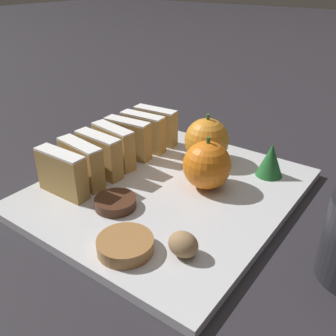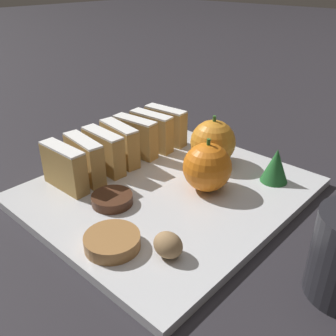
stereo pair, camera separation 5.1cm
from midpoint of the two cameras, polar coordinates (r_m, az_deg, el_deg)
The scene contains 15 objects.
ground_plane at distance 0.53m, azimuth 2.75°, elevation -4.08°, with size 6.00×6.00×0.00m, color #28262B.
serving_platter at distance 0.53m, azimuth 2.77°, elevation -3.53°, with size 0.32×0.36×0.01m.
stollen_slice_front at distance 0.52m, azimuth -12.88°, elevation -0.02°, with size 0.08×0.02×0.06m.
stollen_slice_second at distance 0.54m, azimuth -9.99°, elevation 1.29°, with size 0.08×0.03×0.06m.
stollen_slice_third at distance 0.56m, azimuth -7.24°, elevation 2.48°, with size 0.08×0.03×0.06m.
stollen_slice_fourth at distance 0.58m, azimuth -4.90°, elevation 3.67°, with size 0.08×0.03×0.06m.
stollen_slice_fifth at distance 0.60m, azimuth -2.60°, elevation 4.72°, with size 0.08×0.03×0.06m.
stollen_slice_sixth at distance 0.63m, azimuth -0.20°, elevation 5.58°, with size 0.08×0.03×0.06m.
stollen_slice_back at distance 0.65m, azimuth 1.87°, elevation 6.44°, with size 0.08×0.03×0.06m.
orange_near at distance 0.58m, azimuth 9.02°, elevation 3.94°, with size 0.07×0.07×0.08m.
orange_far at distance 0.51m, azimuth 8.85°, elevation 0.05°, with size 0.07×0.07×0.07m.
walnut at distance 0.40m, azimuth 3.72°, elevation -11.75°, with size 0.03×0.03×0.03m.
chocolate_cookie at distance 0.49m, azimuth -5.55°, elevation -4.85°, with size 0.05×0.05×0.01m.
gingerbread_cookie at distance 0.42m, azimuth -4.99°, elevation -11.20°, with size 0.06×0.06×0.02m.
evergreen_sprig at distance 0.56m, azimuth 18.64°, elevation 0.30°, with size 0.04×0.04×0.05m.
Camera 2 is at (0.31, -0.33, 0.28)m, focal length 40.00 mm.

